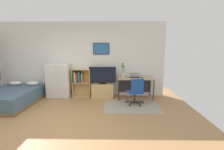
% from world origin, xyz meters
% --- Properties ---
extents(ground_plane, '(7.20, 7.20, 0.00)m').
position_xyz_m(ground_plane, '(0.00, 0.00, 0.00)').
color(ground_plane, '#A87A4C').
extents(wall_back_with_posters, '(6.12, 0.09, 2.70)m').
position_xyz_m(wall_back_with_posters, '(0.00, 2.43, 1.35)').
color(wall_back_with_posters, silver).
rests_on(wall_back_with_posters, ground_plane).
extents(area_rug, '(1.70, 1.20, 0.01)m').
position_xyz_m(area_rug, '(1.77, 1.27, 0.00)').
color(area_rug, '#9E937F').
rests_on(area_rug, ground_plane).
extents(bed, '(1.48, 1.99, 0.59)m').
position_xyz_m(bed, '(-2.05, 1.40, 0.24)').
color(bed, brown).
rests_on(bed, ground_plane).
extents(dresser, '(0.82, 0.46, 1.21)m').
position_xyz_m(dresser, '(-0.79, 2.15, 0.61)').
color(dresser, silver).
rests_on(dresser, ground_plane).
extents(bookshelf, '(0.65, 0.30, 1.02)m').
position_xyz_m(bookshelf, '(-0.02, 2.22, 0.61)').
color(bookshelf, tan).
rests_on(bookshelf, ground_plane).
extents(tv_stand, '(0.79, 0.41, 0.50)m').
position_xyz_m(tv_stand, '(0.80, 2.17, 0.25)').
color(tv_stand, tan).
rests_on(tv_stand, ground_plane).
extents(television, '(0.95, 0.16, 0.61)m').
position_xyz_m(television, '(0.80, 2.15, 0.81)').
color(television, black).
rests_on(television, tv_stand).
extents(desk, '(1.24, 0.60, 0.74)m').
position_xyz_m(desk, '(1.97, 2.15, 0.61)').
color(desk, tan).
rests_on(desk, ground_plane).
extents(office_chair, '(0.58, 0.57, 0.86)m').
position_xyz_m(office_chair, '(1.91, 1.37, 0.46)').
color(office_chair, '#232326').
rests_on(office_chair, ground_plane).
extents(laptop, '(0.40, 0.43, 0.16)m').
position_xyz_m(laptop, '(1.95, 2.13, 0.80)').
color(laptop, '#B7B7BC').
rests_on(laptop, desk).
extents(computer_mouse, '(0.06, 0.10, 0.03)m').
position_xyz_m(computer_mouse, '(2.20, 2.02, 0.76)').
color(computer_mouse, '#262628').
rests_on(computer_mouse, desk).
extents(bamboo_vase, '(0.11, 0.09, 0.51)m').
position_xyz_m(bamboo_vase, '(1.53, 2.24, 0.97)').
color(bamboo_vase, silver).
rests_on(bamboo_vase, desk).
extents(wine_glass, '(0.07, 0.07, 0.18)m').
position_xyz_m(wine_glass, '(1.59, 1.99, 0.87)').
color(wine_glass, silver).
rests_on(wine_glass, desk).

